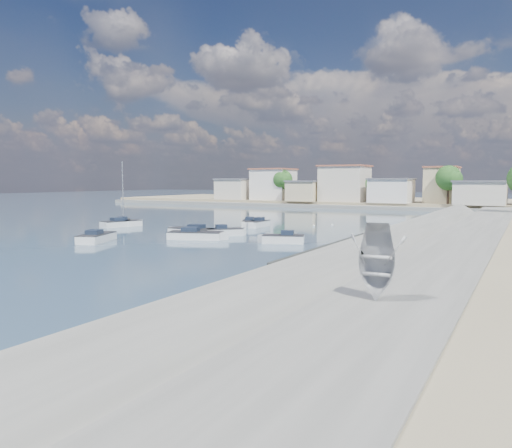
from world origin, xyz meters
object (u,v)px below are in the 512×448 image
(motorboat_e, at_px, (123,224))
(motorboat_f, at_px, (250,223))
(motorboat_c, at_px, (190,232))
(sailboat, at_px, (123,222))
(overturned_dinghy, at_px, (376,293))
(motorboat_b, at_px, (227,232))
(motorboat_g, at_px, (257,224))
(motorboat_a, at_px, (98,238))
(motorboat_h, at_px, (199,236))
(motorboat_d, at_px, (281,239))

(motorboat_e, xyz_separation_m, motorboat_f, (14.37, 9.54, -0.00))
(motorboat_c, bearing_deg, sailboat, 160.29)
(motorboat_f, relative_size, overturned_dinghy, 1.73)
(motorboat_b, distance_m, motorboat_c, 4.22)
(sailboat, relative_size, overturned_dinghy, 3.04)
(motorboat_b, xyz_separation_m, motorboat_f, (-3.82, 12.13, 0.00))
(motorboat_c, xyz_separation_m, motorboat_g, (1.96, 12.25, 0.00))
(motorboat_a, xyz_separation_m, sailboat, (-10.84, 14.99, 0.04))
(motorboat_h, bearing_deg, motorboat_a, -141.09)
(motorboat_c, bearing_deg, motorboat_h, -42.35)
(motorboat_a, relative_size, motorboat_d, 1.27)
(motorboat_a, bearing_deg, motorboat_c, 62.99)
(motorboat_a, height_order, sailboat, sailboat)
(motorboat_e, distance_m, motorboat_h, 18.80)
(motorboat_e, bearing_deg, sailboat, 132.24)
(motorboat_h, bearing_deg, motorboat_b, 80.47)
(motorboat_c, distance_m, motorboat_d, 12.39)
(motorboat_c, relative_size, overturned_dinghy, 2.11)
(motorboat_d, height_order, motorboat_e, same)
(motorboat_b, distance_m, motorboat_e, 18.38)
(motorboat_c, distance_m, overturned_dinghy, 40.44)
(motorboat_a, relative_size, sailboat, 0.66)
(motorboat_h, distance_m, sailboat, 20.69)
(motorboat_f, bearing_deg, motorboat_g, -36.60)
(motorboat_a, distance_m, motorboat_d, 18.78)
(motorboat_a, bearing_deg, sailboat, 125.86)
(motorboat_d, height_order, motorboat_f, same)
(motorboat_f, distance_m, motorboat_g, 2.27)
(motorboat_a, distance_m, motorboat_e, 16.44)
(motorboat_b, xyz_separation_m, motorboat_c, (-3.96, -1.48, 0.00))
(motorboat_f, bearing_deg, motorboat_e, -146.42)
(motorboat_c, distance_m, motorboat_h, 4.35)
(motorboat_c, bearing_deg, motorboat_g, 80.91)
(motorboat_d, bearing_deg, sailboat, 165.57)
(motorboat_b, height_order, sailboat, sailboat)
(motorboat_g, bearing_deg, motorboat_f, 143.40)
(motorboat_f, relative_size, motorboat_g, 1.03)
(overturned_dinghy, bearing_deg, motorboat_b, 126.52)
(motorboat_c, height_order, motorboat_g, same)
(motorboat_e, distance_m, overturned_dinghy, 53.95)
(motorboat_c, bearing_deg, overturned_dinghy, -43.95)
(sailboat, bearing_deg, motorboat_e, -47.76)
(motorboat_h, bearing_deg, motorboat_g, 94.73)
(motorboat_c, distance_m, motorboat_g, 12.41)
(motorboat_g, height_order, motorboat_h, same)
(motorboat_b, height_order, motorboat_g, same)
(motorboat_b, bearing_deg, motorboat_e, 171.90)
(motorboat_c, distance_m, motorboat_e, 14.80)
(motorboat_g, distance_m, motorboat_h, 15.24)
(motorboat_b, bearing_deg, overturned_dinghy, -49.60)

